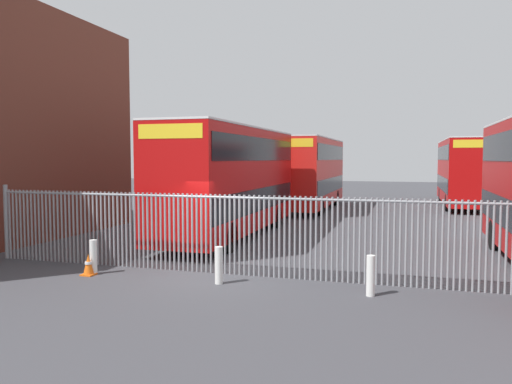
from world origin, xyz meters
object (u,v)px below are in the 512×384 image
Objects in this scene: double_decker_bus_far_back at (463,170)px; bollard_near_right at (371,276)px; double_decker_bus_behind_fence_right at (312,171)px; bollard_near_left at (93,257)px; double_decker_bus_behind_fence_left at (231,177)px; traffic_cone_by_gate at (88,265)px; bollard_center_front at (219,265)px.

double_decker_bus_far_back reaches higher than bollard_near_right.
double_decker_bus_behind_fence_right reaches higher than bollard_near_left.
double_decker_bus_behind_fence_right is 11.38× the size of bollard_near_right.
double_decker_bus_behind_fence_left reaches higher than traffic_cone_by_gate.
double_decker_bus_far_back is at bearing 71.25° from bollard_center_front.
bollard_near_right is 1.61× the size of traffic_cone_by_gate.
double_decker_bus_behind_fence_right is at bearing 84.60° from double_decker_bus_behind_fence_left.
double_decker_bus_behind_fence_right is 11.38× the size of bollard_near_left.
bollard_center_front is 3.76m from bollard_near_right.
bollard_center_front and bollard_near_right have the same top height.
bollard_near_left is at bearing 74.38° from traffic_cone_by_gate.
bollard_near_right is (4.97, -19.19, -1.95)m from double_decker_bus_behind_fence_right.
double_decker_bus_far_back is (10.33, 16.24, 0.00)m from double_decker_bus_behind_fence_left.
bollard_near_right is 7.50m from traffic_cone_by_gate.
bollard_near_left is 0.25m from traffic_cone_by_gate.
double_decker_bus_behind_fence_right is 18.32× the size of traffic_cone_by_gate.
traffic_cone_by_gate is at bearing -116.28° from double_decker_bus_far_back.
bollard_near_right is (-4.25, -23.62, -1.95)m from double_decker_bus_far_back.
double_decker_bus_far_back is 26.61m from traffic_cone_by_gate.
double_decker_bus_far_back is 11.38× the size of bollard_near_left.
double_decker_bus_behind_fence_left is 9.76m from bollard_near_right.
bollard_near_right is at bearing -50.49° from double_decker_bus_behind_fence_left.
double_decker_bus_behind_fence_left is 11.38× the size of bollard_near_left.
bollard_center_front is (2.32, -7.35, -1.95)m from double_decker_bus_behind_fence_left.
double_decker_bus_far_back is 11.38× the size of bollard_center_front.
bollard_near_left is at bearing -116.35° from double_decker_bus_far_back.
bollard_near_right is at bearing -100.19° from double_decker_bus_far_back.
bollard_center_front is at bearing 0.27° from bollard_near_left.
double_decker_bus_far_back is at bearing 79.81° from bollard_near_right.
bollard_near_left is 1.00× the size of bollard_near_right.
traffic_cone_by_gate is at bearing -97.45° from double_decker_bus_behind_fence_right.
bollard_near_left is at bearing -179.73° from bollard_center_front.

